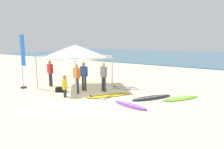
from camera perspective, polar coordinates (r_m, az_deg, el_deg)
The scene contains 15 objects.
ground_plane at distance 10.72m, azimuth -6.62°, elevation -6.63°, with size 80.00×80.00×0.00m, color beige.
sea at distance 41.65m, azimuth 25.35°, elevation 4.63°, with size 80.00×36.00×0.10m, color #386B84.
canopy_tent at distance 12.90m, azimuth -10.53°, elevation 6.80°, with size 3.50×3.50×2.75m.
surfboard_black at distance 10.78m, azimuth 11.36°, elevation -6.46°, with size 1.77×2.45×0.19m.
surfboard_white at distance 12.69m, azimuth 3.88°, elevation -3.86°, with size 1.90×1.00×0.19m.
surfboard_lime at distance 11.04m, azimuth 18.92°, elevation -6.42°, with size 1.70×2.27×0.19m.
surfboard_yellow at distance 11.02m, azimuth -0.96°, elevation -5.93°, with size 1.98×2.49×0.19m.
surfboard_purple at distance 9.41m, azimuth 5.12°, elevation -8.70°, with size 1.93×0.84×0.19m.
person_grey at distance 11.78m, azimuth -2.38°, elevation -0.17°, with size 0.55×0.27×1.71m.
person_red at distance 13.73m, azimuth -17.22°, elevation 0.80°, with size 0.55×0.25×1.71m.
person_blue at distance 12.11m, azimuth -8.03°, elevation 0.02°, with size 0.55×0.27×1.71m.
person_orange at distance 11.54m, azimuth -10.04°, elevation -0.51°, with size 0.54×0.27×1.71m.
person_yellow at distance 10.94m, azimuth -13.35°, elevation -2.95°, with size 0.40×0.45×1.20m.
banner_flag at distance 13.63m, azimuth -24.11°, elevation 2.82°, with size 0.60×0.36×3.40m.
gear_bag_near_tent at distance 12.21m, azimuth -14.34°, elevation -4.18°, with size 0.60×0.32×0.28m, color black.
Camera 1 is at (6.85, -7.69, 2.98)m, focal length 32.02 mm.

